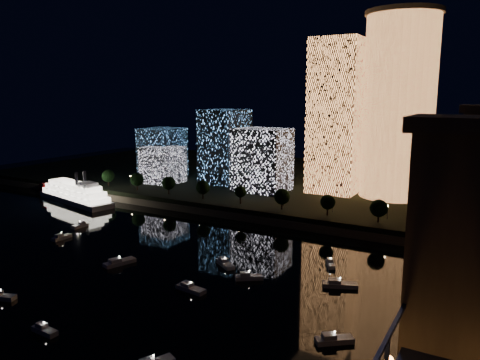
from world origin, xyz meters
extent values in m
plane|color=black|center=(0.00, 0.00, 0.00)|extent=(520.00, 520.00, 0.00)
cube|color=black|center=(0.00, 160.00, 2.50)|extent=(420.00, 160.00, 5.00)
cube|color=#6B5E4C|center=(0.00, 82.00, 1.50)|extent=(420.00, 6.00, 3.00)
cylinder|color=#F1934D|center=(24.79, 138.21, 46.11)|extent=(32.00, 32.00, 82.23)
cylinder|color=#6B5E4C|center=(24.79, 138.21, 88.23)|extent=(34.00, 34.00, 2.00)
cube|color=#F1934D|center=(-3.29, 134.84, 41.83)|extent=(23.15, 23.15, 73.66)
cube|color=silver|center=(-35.40, 119.20, 20.48)|extent=(25.15, 21.28, 30.95)
cube|color=#5BA4F8|center=(-63.85, 129.71, 24.73)|extent=(19.73, 25.65, 39.47)
cube|color=silver|center=(-92.24, 111.20, 14.75)|extent=(19.49, 17.72, 19.49)
cube|color=#5BA4F8|center=(-102.35, 123.44, 19.21)|extent=(20.29, 22.32, 28.41)
cube|color=navy|center=(65.00, 0.00, 18.00)|extent=(10.00, 260.00, 2.00)
cube|color=#6B5E4C|center=(65.00, 50.00, 24.00)|extent=(11.00, 9.00, 48.00)
cube|color=#6B5E4C|center=(65.00, -20.00, 24.00)|extent=(11.00, 9.00, 48.00)
cube|color=#6B5E4C|center=(65.00, -20.00, 49.00)|extent=(13.00, 11.00, 2.00)
cube|color=navy|center=(60.00, 0.00, 25.00)|extent=(0.50, 150.00, 0.50)
cube|color=navy|center=(60.00, -12.00, 21.50)|extent=(0.50, 0.50, 7.00)
cube|color=navy|center=(60.00, 12.00, 21.50)|extent=(0.50, 0.50, 7.00)
cube|color=navy|center=(60.00, 36.00, 21.50)|extent=(0.50, 0.50, 7.00)
cube|color=navy|center=(60.00, 60.00, 21.50)|extent=(0.50, 0.50, 7.00)
sphere|color=orange|center=(59.50, 0.00, 19.80)|extent=(1.20, 1.20, 1.20)
sphere|color=orange|center=(59.50, 45.00, 19.80)|extent=(1.20, 1.20, 1.20)
sphere|color=orange|center=(59.50, 90.00, 19.80)|extent=(1.20, 1.20, 1.20)
cube|color=silver|center=(-113.46, 68.87, 1.28)|extent=(52.66, 22.48, 2.57)
cube|color=white|center=(-113.46, 68.87, 3.74)|extent=(48.25, 20.52, 2.35)
cube|color=white|center=(-113.46, 68.87, 6.10)|extent=(43.84, 18.56, 2.35)
cube|color=white|center=(-113.46, 68.87, 8.45)|extent=(37.35, 16.14, 2.35)
cube|color=silver|center=(-100.92, 66.12, 10.48)|extent=(9.73, 8.10, 1.92)
cylinder|color=black|center=(-107.65, 65.40, 12.83)|extent=(1.50, 1.50, 6.42)
cylinder|color=black|center=(-106.73, 69.58, 12.83)|extent=(1.50, 1.50, 6.42)
cylinder|color=maroon|center=(-138.53, 74.36, 3.21)|extent=(9.37, 11.00, 7.49)
cube|color=silver|center=(-1.14, 10.86, 0.60)|extent=(9.11, 3.85, 1.20)
cube|color=silver|center=(-2.46, 11.02, 1.70)|extent=(3.34, 2.65, 1.00)
sphere|color=white|center=(-1.14, 10.86, 2.60)|extent=(0.36, 0.36, 0.36)
sphere|color=white|center=(13.84, -22.18, 2.60)|extent=(0.36, 0.36, 0.36)
cube|color=silver|center=(-69.64, 24.62, 0.60)|extent=(2.44, 7.50, 1.20)
cube|color=silver|center=(-69.65, 23.49, 1.70)|extent=(1.96, 2.63, 1.00)
sphere|color=white|center=(-69.64, 24.62, 2.60)|extent=(0.36, 0.36, 0.36)
cube|color=silver|center=(33.04, 33.84, 0.60)|extent=(10.03, 6.63, 1.20)
cube|color=silver|center=(31.72, 33.27, 1.70)|extent=(4.08, 3.63, 1.00)
sphere|color=white|center=(33.04, 33.84, 2.60)|extent=(0.36, 0.36, 0.36)
cube|color=silver|center=(-41.10, -18.08, 0.60)|extent=(8.14, 4.88, 1.20)
sphere|color=white|center=(-41.10, -18.08, 2.60)|extent=(0.36, 0.36, 0.36)
cube|color=silver|center=(41.42, 4.48, 0.60)|extent=(8.10, 7.23, 1.20)
cube|color=silver|center=(40.46, 3.71, 1.70)|extent=(3.60, 3.48, 1.00)
sphere|color=white|center=(41.42, 4.48, 2.60)|extent=(0.36, 0.36, 0.36)
cube|color=silver|center=(-16.06, -24.05, 0.60)|extent=(6.90, 2.45, 1.20)
cube|color=silver|center=(-17.08, -24.00, 1.70)|extent=(2.45, 1.87, 1.00)
sphere|color=white|center=(-16.06, -24.05, 2.60)|extent=(0.36, 0.36, 0.36)
cube|color=silver|center=(-32.46, 16.14, 0.60)|extent=(6.21, 10.58, 1.20)
cube|color=silver|center=(-32.93, 14.71, 1.70)|extent=(3.59, 4.17, 1.00)
sphere|color=white|center=(-32.46, 16.14, 2.60)|extent=(0.36, 0.36, 0.36)
cube|color=silver|center=(-3.11, 31.64, 0.60)|extent=(8.77, 7.14, 1.20)
cube|color=silver|center=(-4.19, 32.37, 1.70)|extent=(3.79, 3.57, 1.00)
sphere|color=white|center=(-3.11, 31.64, 2.60)|extent=(0.36, 0.36, 0.36)
cube|color=silver|center=(8.60, 25.92, 0.60)|extent=(7.96, 6.64, 1.20)
cube|color=silver|center=(7.63, 25.23, 1.70)|extent=(3.46, 3.29, 1.00)
sphere|color=white|center=(8.60, 25.92, 2.60)|extent=(0.36, 0.36, 0.36)
cube|color=silver|center=(-75.99, 38.72, 0.60)|extent=(2.79, 6.96, 1.20)
cube|color=silver|center=(-75.90, 39.73, 1.70)|extent=(1.98, 2.53, 1.00)
sphere|color=white|center=(-75.99, 38.72, 2.60)|extent=(0.36, 0.36, 0.36)
cube|color=silver|center=(25.45, 47.72, 0.60)|extent=(4.80, 6.31, 1.20)
cube|color=silver|center=(24.99, 48.51, 1.70)|extent=(2.47, 2.67, 1.00)
sphere|color=white|center=(25.45, 47.72, 2.60)|extent=(0.36, 0.36, 0.36)
cylinder|color=black|center=(-110.00, 88.00, 7.00)|extent=(0.70, 0.70, 4.00)
sphere|color=black|center=(-110.00, 88.00, 10.50)|extent=(6.56, 6.56, 6.56)
cylinder|color=black|center=(-90.00, 88.00, 7.00)|extent=(0.70, 0.70, 4.00)
sphere|color=black|center=(-90.00, 88.00, 10.50)|extent=(6.75, 6.75, 6.75)
cylinder|color=black|center=(-70.00, 88.00, 7.00)|extent=(0.70, 0.70, 4.00)
sphere|color=black|center=(-70.00, 88.00, 10.50)|extent=(6.52, 6.52, 6.52)
cylinder|color=black|center=(-50.00, 88.00, 7.00)|extent=(0.70, 0.70, 4.00)
sphere|color=black|center=(-50.00, 88.00, 10.50)|extent=(6.46, 6.46, 6.46)
cylinder|color=black|center=(-30.00, 88.00, 7.00)|extent=(0.70, 0.70, 4.00)
sphere|color=black|center=(-30.00, 88.00, 10.50)|extent=(5.17, 5.17, 5.17)
cylinder|color=black|center=(-10.00, 88.00, 7.00)|extent=(0.70, 0.70, 4.00)
sphere|color=black|center=(-10.00, 88.00, 10.50)|extent=(6.71, 6.71, 6.71)
cylinder|color=black|center=(10.00, 88.00, 7.00)|extent=(0.70, 0.70, 4.00)
sphere|color=black|center=(10.00, 88.00, 10.50)|extent=(6.03, 6.03, 6.03)
cylinder|color=black|center=(30.00, 88.00, 7.00)|extent=(0.70, 0.70, 4.00)
sphere|color=black|center=(30.00, 88.00, 10.50)|extent=(6.73, 6.73, 6.73)
cylinder|color=black|center=(50.00, 88.00, 7.00)|extent=(0.70, 0.70, 4.00)
sphere|color=black|center=(50.00, 88.00, 10.50)|extent=(6.49, 6.49, 6.49)
cylinder|color=black|center=(-100.00, 94.00, 7.50)|extent=(0.24, 0.24, 5.00)
sphere|color=#FFCC7F|center=(-100.00, 94.00, 10.30)|extent=(0.70, 0.70, 0.70)
cylinder|color=black|center=(-78.00, 94.00, 7.50)|extent=(0.24, 0.24, 5.00)
sphere|color=#FFCC7F|center=(-78.00, 94.00, 10.30)|extent=(0.70, 0.70, 0.70)
cylinder|color=black|center=(-56.00, 94.00, 7.50)|extent=(0.24, 0.24, 5.00)
sphere|color=#FFCC7F|center=(-56.00, 94.00, 10.30)|extent=(0.70, 0.70, 0.70)
cylinder|color=black|center=(-34.00, 94.00, 7.50)|extent=(0.24, 0.24, 5.00)
sphere|color=#FFCC7F|center=(-34.00, 94.00, 10.30)|extent=(0.70, 0.70, 0.70)
cylinder|color=black|center=(-12.00, 94.00, 7.50)|extent=(0.24, 0.24, 5.00)
sphere|color=#FFCC7F|center=(-12.00, 94.00, 10.30)|extent=(0.70, 0.70, 0.70)
cylinder|color=black|center=(10.00, 94.00, 7.50)|extent=(0.24, 0.24, 5.00)
sphere|color=#FFCC7F|center=(10.00, 94.00, 10.30)|extent=(0.70, 0.70, 0.70)
cylinder|color=black|center=(32.00, 94.00, 7.50)|extent=(0.24, 0.24, 5.00)
sphere|color=#FFCC7F|center=(32.00, 94.00, 10.30)|extent=(0.70, 0.70, 0.70)
camera|label=1|loc=(70.09, -85.85, 52.79)|focal=35.00mm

